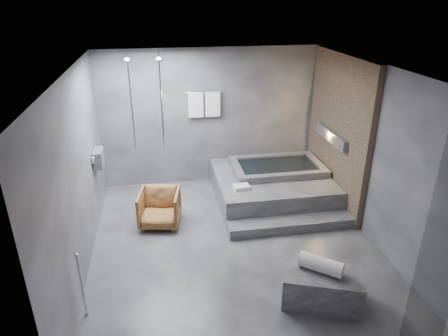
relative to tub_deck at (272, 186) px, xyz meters
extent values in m
plane|color=#2F2F32|center=(-1.05, -1.45, -0.25)|extent=(5.00, 5.00, 0.00)
cube|color=#4F4F52|center=(-1.05, -1.45, 2.55)|extent=(4.50, 5.00, 0.04)
cube|color=#3A3A3F|center=(-1.05, 1.05, 1.15)|extent=(4.50, 0.04, 2.80)
cube|color=#3A3A3F|center=(-1.05, -3.95, 1.15)|extent=(4.50, 0.04, 2.80)
cube|color=#3A3A3F|center=(-3.30, -1.45, 1.15)|extent=(0.04, 5.00, 2.80)
cube|color=#3A3A3F|center=(1.20, -1.45, 1.15)|extent=(0.04, 5.00, 2.80)
cube|color=tan|center=(1.14, -0.20, 1.15)|extent=(0.10, 2.40, 2.78)
cube|color=#FF9938|center=(1.06, -0.20, 1.05)|extent=(0.14, 1.20, 0.20)
cube|color=gray|center=(-3.21, -0.05, 0.85)|extent=(0.16, 0.42, 0.30)
imported|color=beige|center=(-3.20, -0.15, 0.80)|extent=(0.08, 0.08, 0.21)
imported|color=beige|center=(-3.20, 0.05, 0.78)|extent=(0.07, 0.07, 0.15)
cylinder|color=silver|center=(-2.05, 0.60, 1.65)|extent=(0.04, 0.04, 1.80)
cylinder|color=silver|center=(-2.60, 0.60, 1.65)|extent=(0.04, 0.04, 1.80)
cylinder|color=silver|center=(-1.20, 0.99, 1.70)|extent=(0.75, 0.02, 0.02)
cube|color=white|center=(-1.37, 0.97, 1.45)|extent=(0.30, 0.06, 0.50)
cube|color=white|center=(-1.03, 0.97, 1.45)|extent=(0.30, 0.06, 0.50)
cylinder|color=silver|center=(-3.20, -2.65, 0.20)|extent=(0.04, 0.04, 0.90)
cube|color=black|center=(0.60, -3.90, 1.10)|extent=(0.55, 0.01, 2.60)
cube|color=#343537|center=(0.00, 0.00, 0.00)|extent=(2.20, 2.00, 0.50)
cube|color=#343537|center=(0.00, -1.18, -0.16)|extent=(2.20, 0.36, 0.18)
cube|color=#363639|center=(-0.18, -2.93, -0.02)|extent=(1.14, 0.87, 0.45)
imported|color=#4D2D13|center=(-2.21, -0.62, 0.07)|extent=(0.79, 0.81, 0.64)
cylinder|color=white|center=(-0.20, -2.88, 0.30)|extent=(0.56, 0.52, 0.20)
cube|color=silver|center=(-0.73, -0.50, 0.29)|extent=(0.30, 0.23, 0.07)
camera|label=1|loc=(-2.14, -6.79, 3.52)|focal=32.00mm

